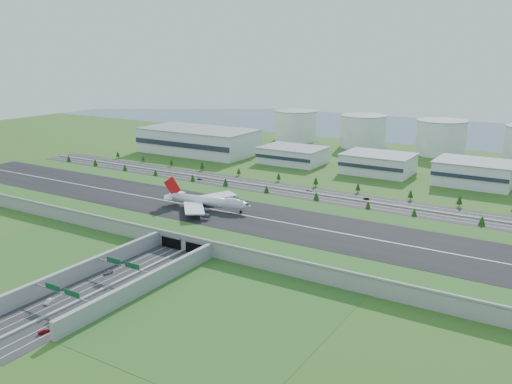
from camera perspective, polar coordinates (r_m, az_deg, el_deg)
The scene contains 23 objects.
ground at distance 336.90m, azimuth -2.23°, elevation -3.61°, with size 1200.00×1200.00×0.00m, color #2D571B.
airfield_deck at distance 335.55m, azimuth -2.25°, elevation -2.94°, with size 520.00×100.00×9.20m.
underpass_road at distance 264.52m, azimuth -14.45°, elevation -8.59°, with size 38.80×120.40×8.00m.
sign_gantry_near at distance 265.94m, azimuth -13.82°, elevation -7.59°, with size 38.70×0.70×9.80m.
sign_gantry_far at distance 245.05m, azimuth -19.70°, elevation -10.04°, with size 38.70×0.70×9.80m.
north_expressway at distance 415.78m, azimuth 5.07°, elevation -0.07°, with size 560.00×36.00×0.12m, color #28282B.
tree_row at distance 406.89m, azimuth 6.38°, elevation 0.24°, with size 499.83×48.56×8.29m.
hangar_west at distance 577.04m, azimuth -6.06°, elevation 5.36°, with size 120.00×60.00×25.00m, color silver.
hangar_mid_a at distance 523.29m, azimuth 3.91°, elevation 3.88°, with size 58.00×42.00×15.00m, color silver.
hangar_mid_b at distance 490.17m, azimuth 12.73°, elevation 2.92°, with size 58.00×42.00×17.00m, color silver.
hangar_mid_c at distance 471.03m, azimuth 21.95°, elevation 1.85°, with size 58.00×42.00×19.00m, color silver.
fuel_tank_a at distance 654.08m, azimuth 4.19°, elevation 6.95°, with size 50.00×50.00×35.00m, color silver.
fuel_tank_b at distance 619.88m, azimuth 11.21°, elevation 6.28°, with size 50.00×50.00×35.00m, color silver.
fuel_tank_c at distance 595.93m, azimuth 18.90°, elevation 5.43°, with size 50.00×50.00×35.00m, color silver.
bay_water at distance 773.52m, azimuth 18.09°, elevation 6.17°, with size 1200.00×260.00×0.06m, color #375469.
boeing_747 at distance 343.92m, azimuth -5.16°, elevation -0.93°, with size 61.67×57.87×19.16m.
car_0 at distance 276.75m, azimuth -15.29°, elevation -8.13°, with size 2.02×5.03×1.71m, color #A3A3A7.
car_1 at distance 254.64m, azimuth -20.97°, elevation -10.69°, with size 1.79×5.14×1.70m, color white.
car_2 at distance 277.65m, azimuth -8.73°, elevation -7.68°, with size 2.72×5.91×1.64m, color #0D1142.
car_3 at distance 230.90m, azimuth -21.41°, elevation -13.50°, with size 1.89×4.64×1.35m, color maroon.
car_4 at distance 456.87m, azimuth -5.93°, elevation 1.37°, with size 1.81×4.50×1.53m, color #4E4F53.
car_5 at distance 402.75m, azimuth 11.54°, elevation -0.69°, with size 1.51×4.33×1.43m, color black.
car_7 at distance 421.66m, azimuth 5.59°, elevation 0.24°, with size 2.02×4.97×1.44m, color white.
Camera 1 is at (178.79, -265.04, 106.26)m, focal length 38.00 mm.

